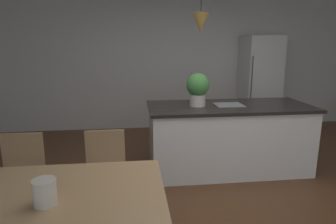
{
  "coord_description": "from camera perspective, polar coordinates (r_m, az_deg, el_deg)",
  "views": [
    {
      "loc": [
        -0.86,
        -2.63,
        1.68
      ],
      "look_at": [
        -0.54,
        0.07,
        1.05
      ],
      "focal_mm": 31.18,
      "sensor_mm": 36.0,
      "label": 1
    }
  ],
  "objects": [
    {
      "name": "wall_back_kitchen",
      "position": [
        5.96,
        1.47,
        9.88
      ],
      "size": [
        10.0,
        0.12,
        2.7
      ],
      "primitive_type": "cube",
      "color": "silver",
      "rests_on": "ground_plane"
    },
    {
      "name": "potted_plant_on_island",
      "position": [
        3.77,
        5.85,
        4.72
      ],
      "size": [
        0.3,
        0.3,
        0.43
      ],
      "color": "beige",
      "rests_on": "kitchen_island"
    },
    {
      "name": "vase_on_dining_table",
      "position": [
        1.94,
        -22.96,
        -14.22
      ],
      "size": [
        0.14,
        0.14,
        0.16
      ],
      "color": "silver",
      "rests_on": "dining_table"
    },
    {
      "name": "kitchen_island",
      "position": [
        4.04,
        11.66,
        -4.79
      ],
      "size": [
        2.14,
        0.91,
        0.91
      ],
      "color": "white",
      "rests_on": "ground_plane"
    },
    {
      "name": "chair_far_left",
      "position": [
        3.08,
        -26.94,
        -11.48
      ],
      "size": [
        0.41,
        0.41,
        0.87
      ],
      "color": "#A87F56",
      "rests_on": "ground_plane"
    },
    {
      "name": "pendant_over_island_main",
      "position": [
        3.74,
        6.4,
        16.94
      ],
      "size": [
        0.2,
        0.2,
        0.88
      ],
      "color": "black"
    },
    {
      "name": "refrigerator",
      "position": [
        6.08,
        17.41,
        5.3
      ],
      "size": [
        0.69,
        0.67,
        1.85
      ],
      "color": "silver",
      "rests_on": "ground_plane"
    },
    {
      "name": "chair_far_right",
      "position": [
        2.91,
        -12.17,
        -11.75
      ],
      "size": [
        0.4,
        0.4,
        0.87
      ],
      "color": "#A87F56",
      "rests_on": "ground_plane"
    },
    {
      "name": "ground_plane",
      "position": [
        3.25,
        10.16,
        -18.7
      ],
      "size": [
        10.0,
        8.4,
        0.04
      ],
      "primitive_type": "cube",
      "color": "brown"
    },
    {
      "name": "dining_table",
      "position": [
        2.13,
        -25.44,
        -16.32
      ],
      "size": [
        1.72,
        1.0,
        0.75
      ],
      "color": "tan",
      "rests_on": "ground_plane"
    }
  ]
}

